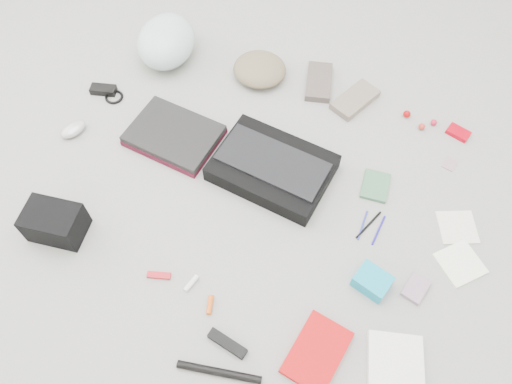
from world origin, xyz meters
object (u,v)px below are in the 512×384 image
at_px(book_red, 317,353).
at_px(messenger_bag, 272,168).
at_px(bike_helmet, 166,41).
at_px(camera_bag, 55,223).
at_px(accordion_wallet, 372,281).
at_px(laptop, 174,133).

bearing_deg(book_red, messenger_bag, 132.15).
bearing_deg(bike_helmet, book_red, -53.69).
distance_m(messenger_bag, camera_bag, 0.77).
distance_m(camera_bag, book_red, 0.95).
height_order(messenger_bag, accordion_wallet, messenger_bag).
bearing_deg(camera_bag, laptop, 61.69).
bearing_deg(accordion_wallet, book_red, -92.76).
bearing_deg(bike_helmet, laptop, -69.72).
bearing_deg(book_red, bike_helmet, 145.45).
bearing_deg(laptop, bike_helmet, 125.77).
distance_m(messenger_bag, laptop, 0.40).
distance_m(book_red, accordion_wallet, 0.29).
bearing_deg(accordion_wallet, bike_helmet, 163.81).
bearing_deg(book_red, camera_bag, -174.35).
xyz_separation_m(camera_bag, book_red, (0.94, -0.07, -0.05)).
relative_size(laptop, book_red, 1.53).
bearing_deg(book_red, laptop, 152.90).
xyz_separation_m(laptop, book_red, (0.76, -0.57, -0.02)).
bearing_deg(laptop, accordion_wallet, -13.09).
bearing_deg(camera_bag, bike_helmet, 84.27).
xyz_separation_m(bike_helmet, camera_bag, (0.03, -0.89, -0.03)).
xyz_separation_m(messenger_bag, camera_bag, (-0.59, -0.49, 0.03)).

